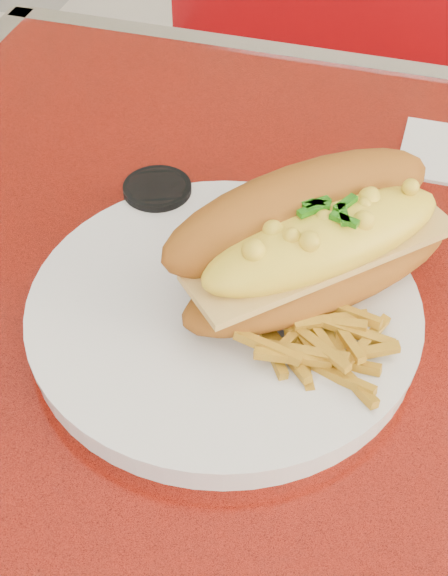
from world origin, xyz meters
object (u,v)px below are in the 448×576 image
(dinner_plate, at_px, (224,312))
(sauce_cup_left, at_px, (158,197))
(mac_hoagie, at_px, (314,240))
(diner_table, at_px, (436,449))
(fork, at_px, (324,306))
(gravy_ramekin, at_px, (338,207))

(dinner_plate, distance_m, sauce_cup_left, 0.15)
(dinner_plate, bearing_deg, sauce_cup_left, 129.87)
(dinner_plate, height_order, mac_hoagie, mac_hoagie)
(diner_table, xyz_separation_m, sauce_cup_left, (-0.29, 0.07, 0.18))
(diner_table, xyz_separation_m, fork, (-0.12, -0.02, 0.18))
(sauce_cup_left, bearing_deg, diner_table, -14.04)
(fork, height_order, sauce_cup_left, sauce_cup_left)
(gravy_ramekin, bearing_deg, dinner_plate, -114.75)
(diner_table, height_order, fork, fork)
(mac_hoagie, bearing_deg, fork, -99.07)
(dinner_plate, xyz_separation_m, mac_hoagie, (0.06, 0.04, 0.05))
(mac_hoagie, distance_m, gravy_ramekin, 0.10)
(diner_table, distance_m, dinner_plate, 0.26)
(mac_hoagie, xyz_separation_m, sauce_cup_left, (-0.16, 0.07, -0.05))
(dinner_plate, xyz_separation_m, sauce_cup_left, (-0.10, 0.12, 0.00))
(diner_table, distance_m, gravy_ramekin, 0.25)
(diner_table, relative_size, gravy_ramekin, 10.78)
(diner_table, relative_size, sauce_cup_left, 19.28)
(dinner_plate, distance_m, fork, 0.08)
(gravy_ramekin, relative_size, sauce_cup_left, 1.79)
(mac_hoagie, bearing_deg, diner_table, -45.22)
(diner_table, xyz_separation_m, mac_hoagie, (-0.14, 0.00, 0.23))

